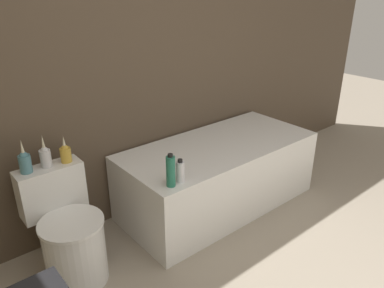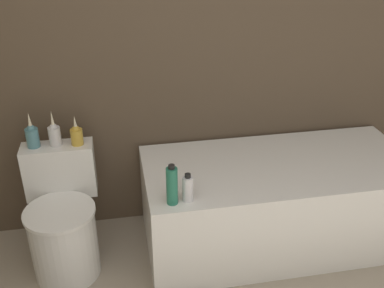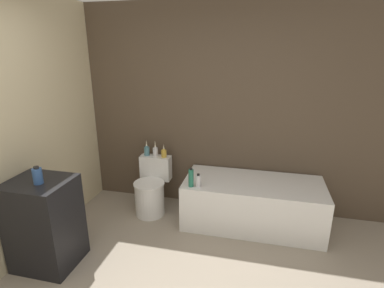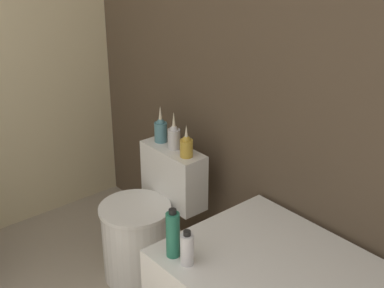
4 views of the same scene
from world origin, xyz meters
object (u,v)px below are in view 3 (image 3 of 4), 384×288
at_px(bathtub, 252,203).
at_px(shampoo_bottle_short, 198,181).
at_px(vase_gold, 147,150).
at_px(shampoo_bottle_tall, 191,178).
at_px(soap_bottle_glass, 38,176).
at_px(toilet, 151,190).
at_px(vase_bronze, 164,153).
at_px(vase_silver, 155,151).

bearing_deg(bathtub, shampoo_bottle_short, -155.78).
bearing_deg(vase_gold, shampoo_bottle_tall, -33.94).
height_order(soap_bottle_glass, shampoo_bottle_short, soap_bottle_glass).
relative_size(bathtub, vase_gold, 7.71).
relative_size(toilet, shampoo_bottle_tall, 3.13).
height_order(bathtub, toilet, toilet).
bearing_deg(vase_bronze, shampoo_bottle_tall, -44.50).
bearing_deg(shampoo_bottle_tall, toilet, 155.30).
relative_size(toilet, vase_gold, 3.33).
bearing_deg(bathtub, shampoo_bottle_tall, -157.78).
xyz_separation_m(toilet, soap_bottle_glass, (-0.60, -1.20, 0.67)).
distance_m(vase_silver, vase_bronze, 0.12).
bearing_deg(vase_bronze, toilet, -122.11).
bearing_deg(toilet, soap_bottle_glass, -116.46).
height_order(vase_bronze, shampoo_bottle_short, vase_bronze).
xyz_separation_m(vase_silver, vase_bronze, (0.12, -0.01, -0.01)).
height_order(vase_gold, shampoo_bottle_tall, vase_gold).
bearing_deg(shampoo_bottle_short, vase_silver, 145.15).
distance_m(bathtub, toilet, 1.29).
bearing_deg(vase_bronze, soap_bottle_glass, -117.28).
distance_m(soap_bottle_glass, vase_gold, 1.50).
relative_size(bathtub, vase_silver, 7.74).
distance_m(vase_gold, shampoo_bottle_short, 0.94).
height_order(shampoo_bottle_tall, shampoo_bottle_short, shampoo_bottle_tall).
xyz_separation_m(bathtub, shampoo_bottle_tall, (-0.69, -0.28, 0.38)).
distance_m(vase_bronze, shampoo_bottle_short, 0.73).
bearing_deg(toilet, vase_silver, 90.00).
bearing_deg(shampoo_bottle_tall, vase_bronze, 135.50).
distance_m(toilet, vase_gold, 0.53).
bearing_deg(shampoo_bottle_short, shampoo_bottle_tall, -174.21).
xyz_separation_m(toilet, shampoo_bottle_tall, (0.59, -0.27, 0.36)).
bearing_deg(shampoo_bottle_short, toilet, 158.60).
xyz_separation_m(toilet, shampoo_bottle_short, (0.68, -0.27, 0.33)).
height_order(vase_silver, shampoo_bottle_tall, vase_silver).
distance_m(toilet, shampoo_bottle_short, 0.80).
bearing_deg(vase_silver, vase_bronze, -6.48).
bearing_deg(toilet, vase_bronze, 57.89).
xyz_separation_m(vase_bronze, shampoo_bottle_short, (0.56, -0.46, -0.13)).
bearing_deg(shampoo_bottle_tall, vase_gold, 146.06).
bearing_deg(vase_gold, toilet, -59.88).
height_order(toilet, soap_bottle_glass, soap_bottle_glass).
relative_size(toilet, soap_bottle_glass, 4.26).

